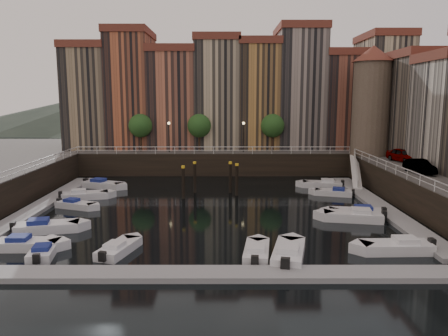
{
  "coord_description": "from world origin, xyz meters",
  "views": [
    {
      "loc": [
        1.3,
        -41.28,
        10.45
      ],
      "look_at": [
        1.36,
        4.0,
        3.07
      ],
      "focal_mm": 35.0,
      "sensor_mm": 36.0,
      "label": 1
    }
  ],
  "objects_px": {
    "mooring_pilings": "(212,180)",
    "boat_left_0": "(26,244)",
    "corner_tower": "(371,99)",
    "gangway": "(356,169)",
    "boat_left_1": "(46,227)",
    "car_a": "(403,156)",
    "car_b": "(419,167)",
    "boat_left_2": "(75,205)"
  },
  "relations": [
    {
      "from": "corner_tower",
      "to": "mooring_pilings",
      "type": "relative_size",
      "value": 2.32
    },
    {
      "from": "car_a",
      "to": "mooring_pilings",
      "type": "bearing_deg",
      "value": 174.4
    },
    {
      "from": "car_a",
      "to": "car_b",
      "type": "xyz_separation_m",
      "value": [
        -1.48,
        -7.53,
        -0.1
      ]
    },
    {
      "from": "boat_left_2",
      "to": "gangway",
      "type": "bearing_deg",
      "value": 40.64
    },
    {
      "from": "corner_tower",
      "to": "gangway",
      "type": "relative_size",
      "value": 1.66
    },
    {
      "from": "corner_tower",
      "to": "mooring_pilings",
      "type": "height_order",
      "value": "corner_tower"
    },
    {
      "from": "corner_tower",
      "to": "car_a",
      "type": "distance_m",
      "value": 9.18
    },
    {
      "from": "gangway",
      "to": "car_a",
      "type": "bearing_deg",
      "value": -20.09
    },
    {
      "from": "mooring_pilings",
      "to": "boat_left_2",
      "type": "distance_m",
      "value": 14.08
    },
    {
      "from": "mooring_pilings",
      "to": "boat_left_2",
      "type": "xyz_separation_m",
      "value": [
        -12.83,
        -5.65,
        -1.33
      ]
    },
    {
      "from": "boat_left_1",
      "to": "car_b",
      "type": "xyz_separation_m",
      "value": [
        33.08,
        9.0,
        3.29
      ]
    },
    {
      "from": "corner_tower",
      "to": "gangway",
      "type": "height_order",
      "value": "corner_tower"
    },
    {
      "from": "gangway",
      "to": "corner_tower",
      "type": "bearing_deg",
      "value": 57.2
    },
    {
      "from": "boat_left_0",
      "to": "mooring_pilings",
      "type": "bearing_deg",
      "value": 52.76
    },
    {
      "from": "gangway",
      "to": "car_b",
      "type": "distance_m",
      "value": 10.04
    },
    {
      "from": "mooring_pilings",
      "to": "car_b",
      "type": "distance_m",
      "value": 20.94
    },
    {
      "from": "boat_left_0",
      "to": "boat_left_2",
      "type": "height_order",
      "value": "boat_left_0"
    },
    {
      "from": "corner_tower",
      "to": "mooring_pilings",
      "type": "bearing_deg",
      "value": -154.16
    },
    {
      "from": "boat_left_1",
      "to": "car_b",
      "type": "height_order",
      "value": "car_b"
    },
    {
      "from": "gangway",
      "to": "boat_left_1",
      "type": "distance_m",
      "value": 34.94
    },
    {
      "from": "boat_left_0",
      "to": "car_a",
      "type": "relative_size",
      "value": 1.02
    },
    {
      "from": "car_a",
      "to": "car_b",
      "type": "relative_size",
      "value": 1.1
    },
    {
      "from": "gangway",
      "to": "boat_left_0",
      "type": "relative_size",
      "value": 1.8
    },
    {
      "from": "boat_left_2",
      "to": "car_b",
      "type": "bearing_deg",
      "value": 23.37
    },
    {
      "from": "corner_tower",
      "to": "boat_left_1",
      "type": "relative_size",
      "value": 2.67
    },
    {
      "from": "boat_left_0",
      "to": "car_b",
      "type": "distance_m",
      "value": 35.48
    },
    {
      "from": "boat_left_0",
      "to": "boat_left_2",
      "type": "relative_size",
      "value": 1.1
    },
    {
      "from": "car_a",
      "to": "corner_tower",
      "type": "bearing_deg",
      "value": 92.68
    },
    {
      "from": "corner_tower",
      "to": "boat_left_1",
      "type": "height_order",
      "value": "corner_tower"
    },
    {
      "from": "car_a",
      "to": "car_b",
      "type": "height_order",
      "value": "car_a"
    },
    {
      "from": "boat_left_1",
      "to": "car_a",
      "type": "relative_size",
      "value": 1.14
    },
    {
      "from": "mooring_pilings",
      "to": "boat_left_0",
      "type": "bearing_deg",
      "value": -126.08
    },
    {
      "from": "mooring_pilings",
      "to": "boat_left_0",
      "type": "relative_size",
      "value": 1.28
    },
    {
      "from": "boat_left_2",
      "to": "car_a",
      "type": "relative_size",
      "value": 0.93
    },
    {
      "from": "mooring_pilings",
      "to": "corner_tower",
      "type": "bearing_deg",
      "value": 25.84
    },
    {
      "from": "mooring_pilings",
      "to": "boat_left_0",
      "type": "xyz_separation_m",
      "value": [
        -12.44,
        -17.07,
        -1.29
      ]
    },
    {
      "from": "gangway",
      "to": "boat_left_1",
      "type": "relative_size",
      "value": 1.61
    },
    {
      "from": "corner_tower",
      "to": "mooring_pilings",
      "type": "distance_m",
      "value": 23.79
    },
    {
      "from": "boat_left_1",
      "to": "car_a",
      "type": "height_order",
      "value": "car_a"
    },
    {
      "from": "boat_left_1",
      "to": "car_a",
      "type": "xyz_separation_m",
      "value": [
        34.56,
        16.53,
        3.38
      ]
    },
    {
      "from": "boat_left_1",
      "to": "car_b",
      "type": "bearing_deg",
      "value": 1.88
    },
    {
      "from": "mooring_pilings",
      "to": "car_a",
      "type": "relative_size",
      "value": 1.31
    }
  ]
}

